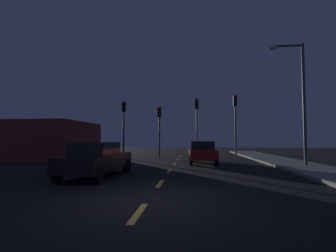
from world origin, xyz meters
name	(u,v)px	position (x,y,z in m)	size (l,w,h in m)	color
ground_plane	(170,170)	(0.00, 7.00, 0.00)	(80.00, 80.00, 0.00)	black
sidewalk_curb_right	(315,170)	(7.50, 7.00, 0.07)	(3.00, 40.00, 0.15)	gray
lane_stripe_nearest	(138,213)	(0.00, -1.20, 0.00)	(0.16, 1.60, 0.01)	#EACC4C
lane_stripe_second	(160,183)	(0.00, 2.60, 0.00)	(0.16, 1.60, 0.01)	#EACC4C
lane_stripe_third	(169,171)	(0.00, 6.40, 0.00)	(0.16, 1.60, 0.01)	#EACC4C
lane_stripe_fourth	(174,164)	(0.00, 10.20, 0.00)	(0.16, 1.60, 0.01)	#EACC4C
lane_stripe_fifth	(178,159)	(0.00, 14.00, 0.00)	(0.16, 1.60, 0.01)	#EACC4C
lane_stripe_sixth	(180,156)	(0.00, 17.80, 0.00)	(0.16, 1.60, 0.01)	#EACC4C
traffic_signal_far_left	(124,118)	(-4.91, 15.30, 3.52)	(0.32, 0.38, 5.03)	black
traffic_signal_center_left	(159,122)	(-1.69, 15.30, 3.18)	(0.32, 0.38, 4.51)	#4C4C51
traffic_signal_center_right	(197,117)	(1.59, 15.30, 3.61)	(0.32, 0.38, 5.18)	#4C4C51
traffic_signal_far_right	(235,115)	(4.88, 15.30, 3.78)	(0.32, 0.38, 5.44)	#4C4C51
car_stopped_ahead	(202,152)	(1.86, 11.11, 0.77)	(2.00, 4.19, 1.52)	#B21919
car_adjacent_lane	(97,159)	(-2.99, 4.03, 0.78)	(2.07, 4.63, 1.53)	black
street_lamp_right	(298,92)	(7.47, 8.78, 4.45)	(2.13, 0.36, 7.37)	#4C4C51
storefront_left	(55,140)	(-10.77, 14.29, 1.58)	(5.53, 7.38, 3.15)	maroon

